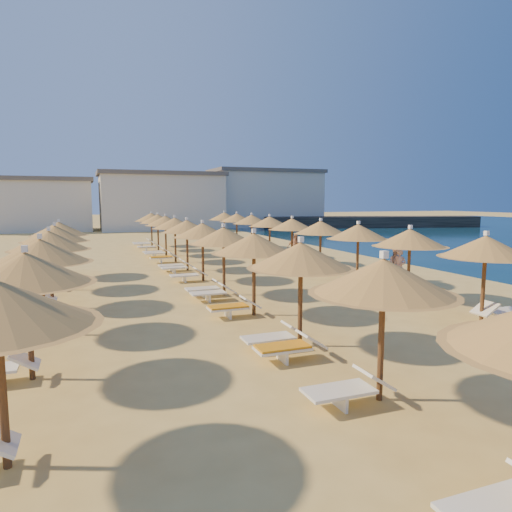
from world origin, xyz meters
name	(u,v)px	position (x,y,z in m)	size (l,w,h in m)	color
ground	(312,301)	(0.00, 0.00, 0.00)	(220.00, 220.00, 0.00)	#E4BC64
jetty	(371,222)	(29.51, 38.73, 0.75)	(30.00, 4.00, 1.50)	black
hotel_blocks	(167,201)	(2.39, 46.04, 3.70)	(46.92, 10.74, 8.10)	beige
parasol_row_east	(338,230)	(3.47, 4.04, 2.35)	(2.81, 40.90, 2.88)	brown
parasol_row_west	(212,234)	(-2.78, 4.04, 2.35)	(2.81, 40.90, 2.88)	brown
parasol_row_inland	(45,247)	(-9.12, 0.57, 2.35)	(2.81, 20.12, 2.88)	brown
loungers	(253,280)	(-1.16, 3.35, 0.34)	(15.70, 38.74, 0.66)	white
beachgoer_b	(396,264)	(5.75, 2.52, 0.79)	(0.77, 0.60, 1.58)	tan
beachgoer_a	(399,268)	(5.02, 1.35, 0.84)	(0.61, 0.40, 1.68)	tan
beachgoer_c	(295,247)	(4.29, 10.50, 0.86)	(1.01, 0.42, 1.73)	tan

